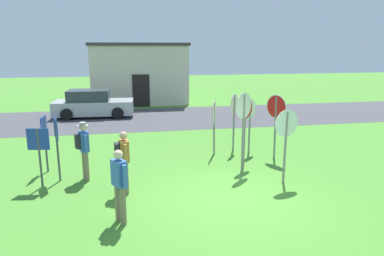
{
  "coord_description": "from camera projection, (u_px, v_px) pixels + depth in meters",
  "views": [
    {
      "loc": [
        -2.5,
        -8.15,
        3.84
      ],
      "look_at": [
        -0.51,
        2.65,
        1.3
      ],
      "focal_mm": 32.99,
      "sensor_mm": 36.0,
      "label": 1
    }
  ],
  "objects": [
    {
      "name": "ground_plane",
      "position": [
        230.0,
        199.0,
        9.12
      ],
      "size": [
        80.0,
        80.0,
        0.0
      ],
      "primitive_type": "plane",
      "color": "#47842D"
    },
    {
      "name": "person_in_blue",
      "position": [
        84.0,
        147.0,
        10.19
      ],
      "size": [
        0.43,
        0.55,
        1.74
      ],
      "color": "#7A6B56",
      "rests_on": "ground"
    },
    {
      "name": "info_panel_leftmost",
      "position": [
        57.0,
        138.0,
        10.05
      ],
      "size": [
        0.21,
        0.58,
        1.89
      ],
      "color": "#4C4C51",
      "rests_on": "ground"
    },
    {
      "name": "stop_sign_tallest",
      "position": [
        276.0,
        115.0,
        12.09
      ],
      "size": [
        0.41,
        0.74,
        2.25
      ],
      "color": "slate",
      "rests_on": "ground"
    },
    {
      "name": "street_asphalt",
      "position": [
        174.0,
        117.0,
        19.6
      ],
      "size": [
        60.0,
        6.4,
        0.01
      ],
      "primitive_type": "cube",
      "color": "#424247",
      "rests_on": "ground"
    },
    {
      "name": "person_near_signs",
      "position": [
        124.0,
        158.0,
        9.29
      ],
      "size": [
        0.39,
        0.56,
        1.69
      ],
      "color": "#7A6B56",
      "rests_on": "ground"
    },
    {
      "name": "stop_sign_far_back",
      "position": [
        243.0,
        117.0,
        10.85
      ],
      "size": [
        0.65,
        0.51,
        2.48
      ],
      "color": "slate",
      "rests_on": "ground"
    },
    {
      "name": "building_background",
      "position": [
        139.0,
        72.0,
        25.24
      ],
      "size": [
        6.54,
        5.65,
        4.09
      ],
      "color": "beige",
      "rests_on": "ground"
    },
    {
      "name": "stop_sign_leaning_left",
      "position": [
        214.0,
        117.0,
        12.61
      ],
      "size": [
        0.33,
        0.82,
        2.0
      ],
      "color": "slate",
      "rests_on": "ground"
    },
    {
      "name": "info_panel_middle",
      "position": [
        45.0,
        134.0,
        10.83
      ],
      "size": [
        0.06,
        0.6,
        1.76
      ],
      "color": "#4C4C51",
      "rests_on": "ground"
    },
    {
      "name": "stop_sign_rear_right",
      "position": [
        286.0,
        133.0,
        9.89
      ],
      "size": [
        0.76,
        0.19,
        2.14
      ],
      "color": "slate",
      "rests_on": "ground"
    },
    {
      "name": "parked_car_on_street",
      "position": [
        93.0,
        104.0,
        19.68
      ],
      "size": [
        4.38,
        2.16,
        1.51
      ],
      "color": "#A5A8AD",
      "rests_on": "ground"
    },
    {
      "name": "info_panel_rightmost",
      "position": [
        39.0,
        147.0,
        9.64
      ],
      "size": [
        0.6,
        0.11,
        1.68
      ],
      "color": "#4C4C51",
      "rests_on": "ground"
    },
    {
      "name": "stop_sign_nearest",
      "position": [
        245.0,
        118.0,
        11.43
      ],
      "size": [
        0.65,
        0.46,
        2.3
      ],
      "color": "slate",
      "rests_on": "ground"
    },
    {
      "name": "person_with_sunhat",
      "position": [
        119.0,
        182.0,
        7.68
      ],
      "size": [
        0.37,
        0.51,
        1.69
      ],
      "color": "#7A6B56",
      "rests_on": "ground"
    },
    {
      "name": "stop_sign_low_front",
      "position": [
        250.0,
        116.0,
        12.84
      ],
      "size": [
        0.59,
        0.49,
        2.0
      ],
      "color": "slate",
      "rests_on": "ground"
    },
    {
      "name": "stop_sign_rear_left",
      "position": [
        234.0,
        112.0,
        13.05
      ],
      "size": [
        0.45,
        0.59,
        2.16
      ],
      "color": "slate",
      "rests_on": "ground"
    }
  ]
}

